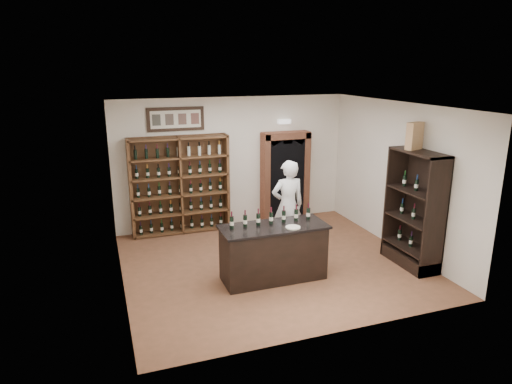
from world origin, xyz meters
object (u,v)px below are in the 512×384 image
side_cabinet (414,227)px  shopkeeper (288,206)px  tasting_counter (273,253)px  wine_crate (415,136)px  counter_bottle_0 (232,222)px  wine_shelf (180,185)px

side_cabinet → shopkeeper: side_cabinet is taller
tasting_counter → shopkeeper: bearing=56.7°
side_cabinet → wine_crate: 1.70m
counter_bottle_0 → shopkeeper: bearing=35.3°
wine_shelf → shopkeeper: wine_shelf is taller
wine_shelf → wine_crate: 5.05m
tasting_counter → counter_bottle_0: size_ratio=6.27×
wine_shelf → tasting_counter: (1.10, -2.93, -0.61)m
side_cabinet → wine_shelf: bearing=139.8°
wine_shelf → shopkeeper: (1.88, -1.75, -0.16)m
counter_bottle_0 → shopkeeper: size_ratio=0.16×
wine_shelf → counter_bottle_0: bearing=-82.3°
side_cabinet → wine_crate: size_ratio=4.43×
side_cabinet → tasting_counter: bearing=173.7°
counter_bottle_0 → wine_crate: size_ratio=0.60×
wine_shelf → tasting_counter: size_ratio=1.17×
counter_bottle_0 → side_cabinet: (3.44, -0.42, -0.35)m
counter_bottle_0 → wine_crate: (3.41, -0.24, 1.34)m
tasting_counter → counter_bottle_0: 0.95m
wine_crate → side_cabinet: bearing=-98.0°
wine_shelf → wine_crate: bearing=-38.8°
counter_bottle_0 → side_cabinet: size_ratio=0.14×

